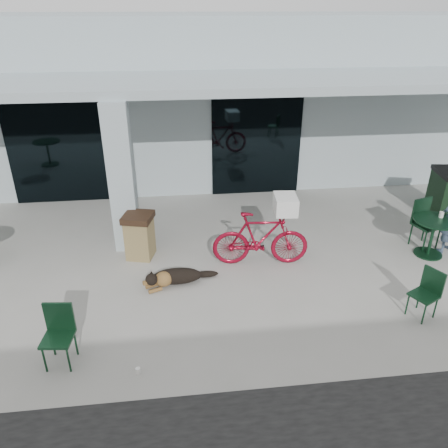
{
  "coord_description": "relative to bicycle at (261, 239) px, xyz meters",
  "views": [
    {
      "loc": [
        -0.41,
        -6.24,
        4.72
      ],
      "look_at": [
        0.47,
        1.11,
        1.0
      ],
      "focal_mm": 35.0,
      "sensor_mm": 36.0,
      "label": 1
    }
  ],
  "objects": [
    {
      "name": "cafe_chair_far_a",
      "position": [
        3.67,
        0.28,
        -0.04
      ],
      "size": [
        0.61,
        0.64,
        1.06
      ],
      "primitive_type": null,
      "rotation": [
        0.0,
        0.0,
        0.31
      ],
      "color": "#12351F",
      "rests_on": "ground"
    },
    {
      "name": "dog",
      "position": [
        -1.68,
        -0.52,
        -0.39
      ],
      "size": [
        1.13,
        0.73,
        0.36
      ],
      "primitive_type": null,
      "rotation": [
        0.0,
        0.0,
        0.38
      ],
      "color": "black",
      "rests_on": "ground"
    },
    {
      "name": "cafe_table_far",
      "position": [
        3.6,
        -0.07,
        -0.16
      ],
      "size": [
        0.93,
        0.93,
        0.82
      ],
      "primitive_type": null,
      "rotation": [
        0.0,
        0.0,
        -0.07
      ],
      "color": "#12351F",
      "rests_on": "ground"
    },
    {
      "name": "overhang",
      "position": [
        -1.21,
        2.38,
        2.64
      ],
      "size": [
        22.0,
        2.8,
        0.18
      ],
      "primitive_type": "cube",
      "color": "#9FAEB4",
      "rests_on": "column"
    },
    {
      "name": "laundry_basket",
      "position": [
        0.45,
        -0.04,
        0.74
      ],
      "size": [
        0.47,
        0.6,
        0.33
      ],
      "primitive_type": "cube",
      "rotation": [
        0.0,
        0.0,
        1.48
      ],
      "color": "white",
      "rests_on": "bicycle"
    },
    {
      "name": "trash_receptacle",
      "position": [
        -2.41,
        0.58,
        -0.09
      ],
      "size": [
        0.69,
        0.69,
        0.97
      ],
      "primitive_type": null,
      "rotation": [
        0.0,
        0.0,
        -0.26
      ],
      "color": "olive",
      "rests_on": "ground"
    },
    {
      "name": "bicycle",
      "position": [
        0.0,
        0.0,
        0.0
      ],
      "size": [
        1.95,
        0.71,
        1.15
      ],
      "primitive_type": "imported",
      "rotation": [
        0.0,
        0.0,
        1.48
      ],
      "color": "maroon",
      "rests_on": "ground"
    },
    {
      "name": "ground",
      "position": [
        -1.21,
        -1.22,
        -0.57
      ],
      "size": [
        80.0,
        80.0,
        0.0
      ],
      "primitive_type": "plane",
      "color": "#A19E98",
      "rests_on": "ground"
    },
    {
      "name": "cafe_chair_near",
      "position": [
        -3.41,
        -2.39,
        -0.11
      ],
      "size": [
        0.47,
        0.51,
        0.94
      ],
      "primitive_type": null,
      "rotation": [
        0.0,
        0.0,
        -0.11
      ],
      "color": "#12351F",
      "rests_on": "ground"
    },
    {
      "name": "column",
      "position": [
        -2.71,
        1.08,
        0.99
      ],
      "size": [
        0.5,
        0.5,
        3.12
      ],
      "primitive_type": "cube",
      "color": "#9FAEB4",
      "rests_on": "ground"
    },
    {
      "name": "storefront_glass_left",
      "position": [
        -4.41,
        3.76,
        0.78
      ],
      "size": [
        2.8,
        0.06,
        2.7
      ],
      "primitive_type": "cube",
      "color": "black",
      "rests_on": "ground"
    },
    {
      "name": "cup_on_table",
      "position": [
        3.76,
        0.02,
        0.31
      ],
      "size": [
        0.1,
        0.1,
        0.12
      ],
      "primitive_type": "cylinder",
      "rotation": [
        0.0,
        0.0,
        -0.07
      ],
      "color": "white",
      "rests_on": "cafe_table_far"
    },
    {
      "name": "building",
      "position": [
        -1.21,
        7.28,
        1.68
      ],
      "size": [
        22.0,
        7.0,
        4.5
      ],
      "primitive_type": "cube",
      "color": "#9FAEB4",
      "rests_on": "ground"
    },
    {
      "name": "cafe_chair_far_b",
      "position": [
        2.37,
        -1.97,
        -0.14
      ],
      "size": [
        0.56,
        0.54,
        0.86
      ],
      "primitive_type": null,
      "rotation": [
        0.0,
        0.0,
        -1.1
      ],
      "color": "#12351F",
      "rests_on": "ground"
    },
    {
      "name": "storefront_glass_right",
      "position": [
        0.59,
        3.76,
        0.78
      ],
      "size": [
        2.4,
        0.06,
        2.7
      ],
      "primitive_type": "cube",
      "color": "black",
      "rests_on": "ground"
    },
    {
      "name": "cup_near_dog",
      "position": [
        -2.29,
        -2.72,
        -0.53
      ],
      "size": [
        0.08,
        0.08,
        0.09
      ],
      "primitive_type": "cylinder",
      "rotation": [
        0.0,
        0.0,
        -0.09
      ],
      "color": "white",
      "rests_on": "ground"
    }
  ]
}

